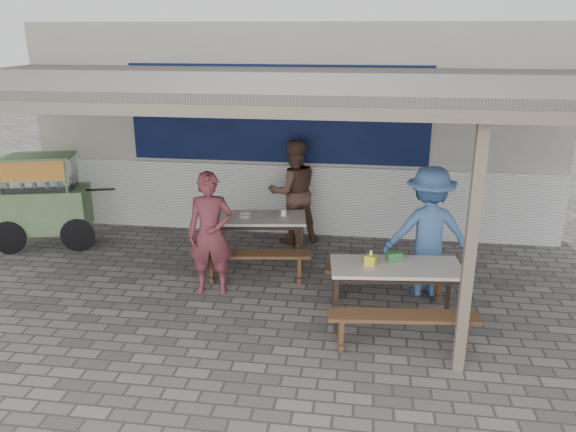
# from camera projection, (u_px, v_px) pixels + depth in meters

# --- Properties ---
(ground) EXTENTS (60.00, 60.00, 0.00)m
(ground) POSITION_uv_depth(u_px,v_px,m) (255.00, 312.00, 7.05)
(ground) COLOR slate
(ground) RESTS_ON ground
(back_wall) EXTENTS (9.00, 1.28, 3.50)m
(back_wall) POSITION_uv_depth(u_px,v_px,m) (294.00, 129.00, 9.87)
(back_wall) COLOR beige
(back_wall) RESTS_ON ground
(warung_roof) EXTENTS (9.00, 4.21, 2.81)m
(warung_roof) POSITION_uv_depth(u_px,v_px,m) (266.00, 85.00, 7.04)
(warung_roof) COLOR #584F4B
(warung_roof) RESTS_ON ground
(table_left) EXTENTS (1.50, 0.87, 0.75)m
(table_left) POSITION_uv_depth(u_px,v_px,m) (258.00, 222.00, 8.30)
(table_left) COLOR beige
(table_left) RESTS_ON ground
(bench_left_street) EXTENTS (1.54, 0.50, 0.45)m
(bench_left_street) POSITION_uv_depth(u_px,v_px,m) (255.00, 260.00, 7.76)
(bench_left_street) COLOR brown
(bench_left_street) RESTS_ON ground
(bench_left_wall) EXTENTS (1.54, 0.50, 0.45)m
(bench_left_wall) POSITION_uv_depth(u_px,v_px,m) (260.00, 228.00, 9.05)
(bench_left_wall) COLOR brown
(bench_left_wall) RESTS_ON ground
(table_right) EXTENTS (1.59, 0.82, 0.75)m
(table_right) POSITION_uv_depth(u_px,v_px,m) (396.00, 272.00, 6.58)
(table_right) COLOR beige
(table_right) RESTS_ON ground
(bench_right_street) EXTENTS (1.65, 0.45, 0.45)m
(bench_right_street) POSITION_uv_depth(u_px,v_px,m) (402.00, 323.00, 6.08)
(bench_right_street) COLOR brown
(bench_right_street) RESTS_ON ground
(bench_right_wall) EXTENTS (1.65, 0.45, 0.45)m
(bench_right_wall) POSITION_uv_depth(u_px,v_px,m) (387.00, 275.00, 7.29)
(bench_right_wall) COLOR brown
(bench_right_wall) RESTS_ON ground
(vendor_cart) EXTENTS (1.78, 1.07, 1.50)m
(vendor_cart) POSITION_uv_depth(u_px,v_px,m) (44.00, 197.00, 9.02)
(vendor_cart) COLOR #759362
(vendor_cart) RESTS_ON ground
(patron_street_side) EXTENTS (0.66, 0.48, 1.66)m
(patron_street_side) POSITION_uv_depth(u_px,v_px,m) (211.00, 234.00, 7.35)
(patron_street_side) COLOR brown
(patron_street_side) RESTS_ON ground
(patron_wall_side) EXTENTS (1.02, 0.92, 1.72)m
(patron_wall_side) POSITION_uv_depth(u_px,v_px,m) (294.00, 192.00, 9.15)
(patron_wall_side) COLOR brown
(patron_wall_side) RESTS_ON ground
(patron_right_table) EXTENTS (1.21, 0.82, 1.74)m
(patron_right_table) POSITION_uv_depth(u_px,v_px,m) (428.00, 232.00, 7.30)
(patron_right_table) COLOR #476FAE
(patron_right_table) RESTS_ON ground
(tissue_box) EXTENTS (0.15, 0.15, 0.12)m
(tissue_box) POSITION_uv_depth(u_px,v_px,m) (371.00, 260.00, 6.56)
(tissue_box) COLOR gold
(tissue_box) RESTS_ON table_right
(donation_box) EXTENTS (0.20, 0.16, 0.12)m
(donation_box) POSITION_uv_depth(u_px,v_px,m) (394.00, 256.00, 6.67)
(donation_box) COLOR #306D39
(donation_box) RESTS_ON table_right
(condiment_jar) EXTENTS (0.08, 0.08, 0.09)m
(condiment_jar) POSITION_uv_depth(u_px,v_px,m) (284.00, 213.00, 8.31)
(condiment_jar) COLOR white
(condiment_jar) RESTS_ON table_left
(condiment_bowl) EXTENTS (0.22, 0.22, 0.05)m
(condiment_bowl) POSITION_uv_depth(u_px,v_px,m) (245.00, 216.00, 8.25)
(condiment_bowl) COLOR white
(condiment_bowl) RESTS_ON table_left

